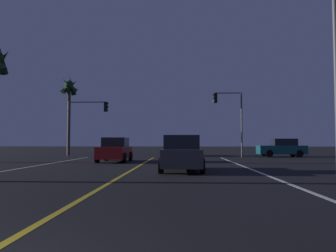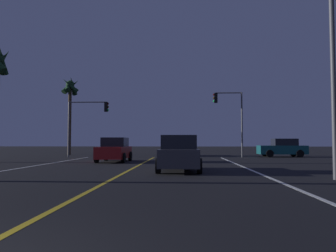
# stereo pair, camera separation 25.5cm
# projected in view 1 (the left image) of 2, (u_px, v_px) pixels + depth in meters

# --- Properties ---
(lane_edge_right) EXTENTS (0.16, 32.35, 0.01)m
(lane_edge_right) POSITION_uv_depth(u_px,v_px,m) (272.00, 177.00, 12.82)
(lane_edge_right) COLOR silver
(lane_edge_right) RESTS_ON ground
(lane_center_divider) EXTENTS (0.16, 32.35, 0.01)m
(lane_center_divider) POSITION_uv_depth(u_px,v_px,m) (121.00, 177.00, 13.05)
(lane_center_divider) COLOR gold
(lane_center_divider) RESTS_ON ground
(car_ahead_far) EXTENTS (2.02, 4.30, 1.70)m
(car_ahead_far) POSITION_uv_depth(u_px,v_px,m) (177.00, 148.00, 32.62)
(car_ahead_far) COLOR black
(car_ahead_far) RESTS_ON ground
(car_crossing_side) EXTENTS (4.30, 2.02, 1.70)m
(car_crossing_side) POSITION_uv_depth(u_px,v_px,m) (282.00, 148.00, 30.53)
(car_crossing_side) COLOR black
(car_crossing_side) RESTS_ON ground
(car_oncoming) EXTENTS (2.02, 4.30, 1.70)m
(car_oncoming) POSITION_uv_depth(u_px,v_px,m) (115.00, 150.00, 22.94)
(car_oncoming) COLOR black
(car_oncoming) RESTS_ON ground
(car_lead_same_lane) EXTENTS (2.02, 4.30, 1.70)m
(car_lead_same_lane) POSITION_uv_depth(u_px,v_px,m) (181.00, 154.00, 15.57)
(car_lead_same_lane) COLOR black
(car_lead_same_lane) RESTS_ON ground
(traffic_light_near_right) EXTENTS (2.66, 0.36, 5.91)m
(traffic_light_near_right) POSITION_uv_depth(u_px,v_px,m) (228.00, 110.00, 29.65)
(traffic_light_near_right) COLOR #4C4C51
(traffic_light_near_right) RESTS_ON ground
(traffic_light_near_left) EXTENTS (3.81, 0.36, 5.14)m
(traffic_light_near_left) POSITION_uv_depth(u_px,v_px,m) (88.00, 115.00, 30.11)
(traffic_light_near_left) COLOR #4C4C51
(traffic_light_near_left) RESTS_ON ground
(street_lamp_right_near) EXTENTS (1.95, 0.44, 8.58)m
(street_lamp_right_near) POSITION_uv_depth(u_px,v_px,m) (325.00, 36.00, 12.30)
(street_lamp_right_near) COLOR #4C4C51
(street_lamp_right_near) RESTS_ON ground
(palm_tree_left_far) EXTENTS (2.00, 2.18, 8.50)m
(palm_tree_left_far) POSITION_uv_depth(u_px,v_px,m) (69.00, 92.00, 35.30)
(palm_tree_left_far) COLOR #473826
(palm_tree_left_far) RESTS_ON ground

